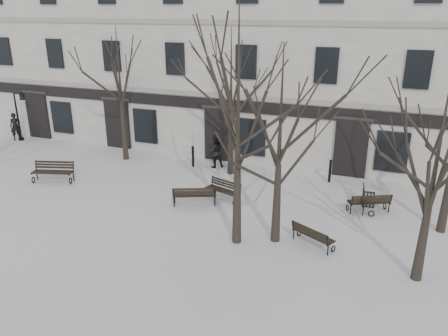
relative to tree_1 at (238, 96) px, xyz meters
The scene contains 18 objects.
ground 5.33m from the tree_1, 149.12° to the left, with size 100.00×100.00×0.00m, color white.
building 13.22m from the tree_1, 91.85° to the left, with size 40.40×10.20×11.40m.
tree_1 is the anchor object (origin of this frame).
tree_2 1.70m from the tree_1, 25.02° to the left, with size 4.89×4.89×6.99m.
tree_3 6.17m from the tree_1, ahead, with size 4.46×4.46×6.37m.
tree_4 10.98m from the tree_1, 143.84° to the left, with size 5.02×5.02×7.17m.
tree_5 6.98m from the tree_1, 111.89° to the left, with size 5.06×5.06×7.22m.
bench_0 11.55m from the tree_1, 167.16° to the left, with size 2.06×1.23×0.99m.
bench_1 5.95m from the tree_1, 140.20° to the left, with size 1.92×1.32×0.92m.
bench_2 5.56m from the tree_1, 14.49° to the left, with size 1.65×1.23×0.80m.
bench_3 6.17m from the tree_1, 118.18° to the left, with size 1.73×1.05×0.83m.
bench_4 7.73m from the tree_1, 44.47° to the left, with size 1.79×1.30×0.86m.
bench_5 7.91m from the tree_1, 47.74° to the left, with size 0.64×1.65×0.82m.
lamp_post 18.72m from the tree_1, 156.90° to the left, with size 0.98×0.36×3.14m.
bollard_a 9.46m from the tree_1, 125.76° to the left, with size 0.15×0.15×1.16m.
bollard_b 8.77m from the tree_1, 71.91° to the left, with size 0.15×0.15×1.15m.
pedestrian_a 19.58m from the tree_1, 157.60° to the left, with size 0.64×0.42×1.75m, color black.
pedestrian_b 9.53m from the tree_1, 117.56° to the left, with size 0.87×0.68×1.79m, color black.
Camera 1 is at (4.98, -13.44, 8.00)m, focal length 35.00 mm.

